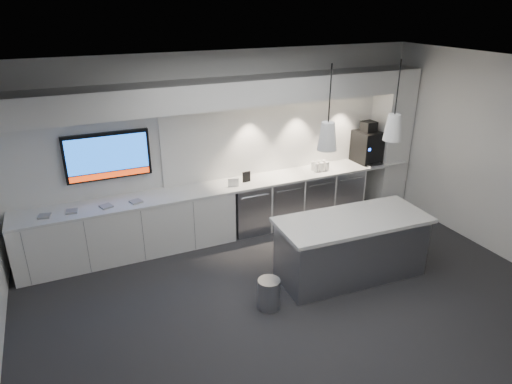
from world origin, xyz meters
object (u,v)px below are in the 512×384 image
wall_tv (108,156)px  bin (269,294)px  coffee_machine (367,145)px  island (351,247)px

wall_tv → bin: (1.53, -2.40, -1.35)m
wall_tv → coffee_machine: size_ratio=1.63×
wall_tv → island: (2.92, -2.18, -1.10)m
island → coffee_machine: size_ratio=2.85×
bin → coffee_machine: 3.87m
island → coffee_machine: (1.65, 1.94, 0.76)m
island → wall_tv: bearing=146.1°
bin → coffee_machine: (3.05, 2.15, 1.01)m
wall_tv → island: wall_tv is taller
wall_tv → island: bearing=-36.8°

